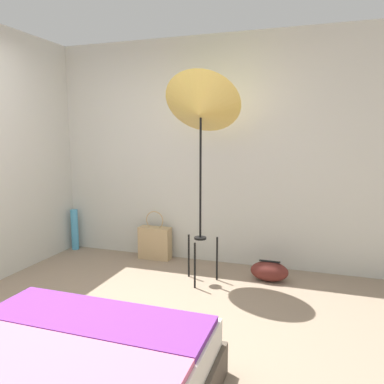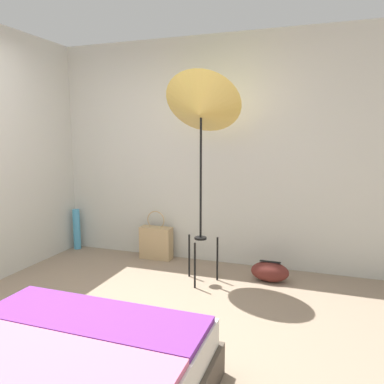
{
  "view_description": "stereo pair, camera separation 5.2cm",
  "coord_description": "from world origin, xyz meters",
  "px_view_note": "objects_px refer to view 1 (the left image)",
  "views": [
    {
      "loc": [
        1.55,
        -2.03,
        1.49
      ],
      "look_at": [
        0.45,
        1.29,
        0.96
      ],
      "focal_mm": 35.0,
      "sensor_mm": 36.0,
      "label": 1
    },
    {
      "loc": [
        1.6,
        -2.01,
        1.49
      ],
      "look_at": [
        0.45,
        1.29,
        0.96
      ],
      "focal_mm": 35.0,
      "sensor_mm": 36.0,
      "label": 2
    }
  ],
  "objects_px": {
    "tote_bag": "(155,242)",
    "paper_roll": "(75,230)",
    "photo_umbrella": "(201,110)",
    "duffel_bag": "(269,271)"
  },
  "relations": [
    {
      "from": "duffel_bag",
      "to": "paper_roll",
      "type": "height_order",
      "value": "paper_roll"
    },
    {
      "from": "photo_umbrella",
      "to": "duffel_bag",
      "type": "xyz_separation_m",
      "value": [
        0.68,
        0.24,
        -1.63
      ]
    },
    {
      "from": "photo_umbrella",
      "to": "paper_roll",
      "type": "distance_m",
      "value": 2.46
    },
    {
      "from": "tote_bag",
      "to": "photo_umbrella",
      "type": "bearing_deg",
      "value": -35.03
    },
    {
      "from": "photo_umbrella",
      "to": "duffel_bag",
      "type": "distance_m",
      "value": 1.78
    },
    {
      "from": "duffel_bag",
      "to": "paper_roll",
      "type": "xyz_separation_m",
      "value": [
        -2.57,
        0.3,
        0.16
      ]
    },
    {
      "from": "tote_bag",
      "to": "duffel_bag",
      "type": "bearing_deg",
      "value": -11.2
    },
    {
      "from": "tote_bag",
      "to": "paper_roll",
      "type": "bearing_deg",
      "value": 179.09
    },
    {
      "from": "photo_umbrella",
      "to": "paper_roll",
      "type": "relative_size",
      "value": 3.95
    },
    {
      "from": "paper_roll",
      "to": "duffel_bag",
      "type": "bearing_deg",
      "value": -6.61
    }
  ]
}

